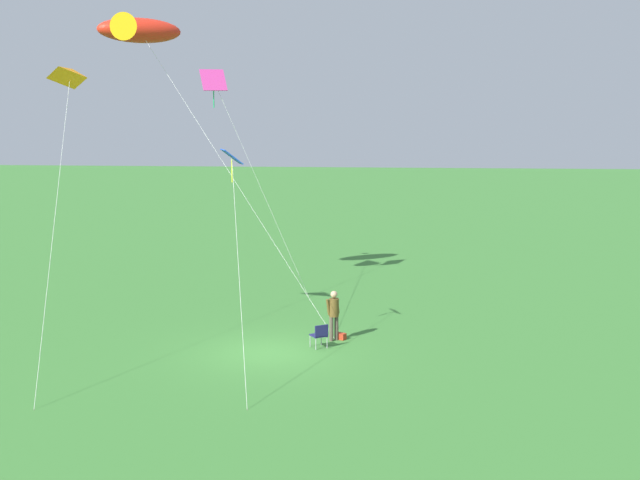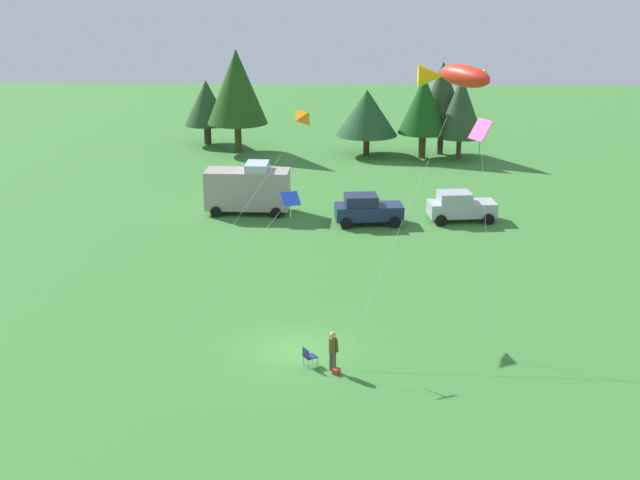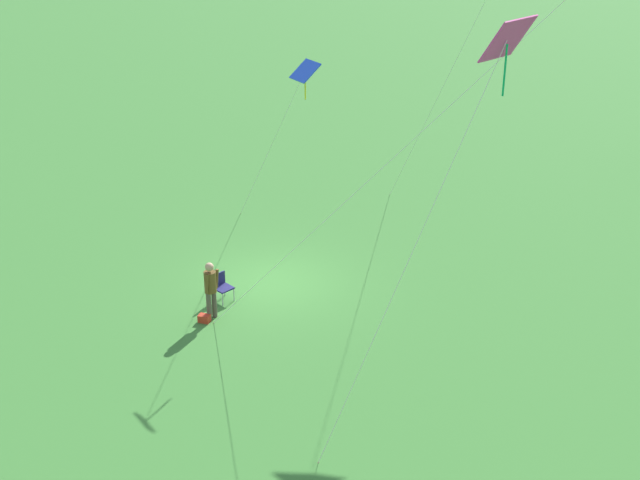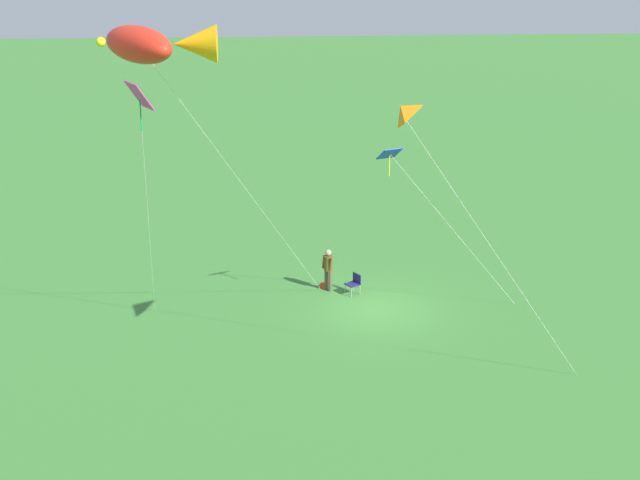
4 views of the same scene
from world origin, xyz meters
name	(u,v)px [view 1 (image 1 of 4)]	position (x,y,z in m)	size (l,w,h in m)	color
ground_plane	(270,353)	(0.00, 0.00, 0.00)	(160.00, 160.00, 0.00)	#3A7A32
person_kite_flyer	(334,311)	(1.68, -1.98, 1.02)	(0.50, 0.52, 1.74)	brown
folding_chair	(320,334)	(0.67, -1.58, 0.49)	(0.66, 0.66, 0.82)	navy
backpack_on_grass	(341,336)	(1.83, -2.22, 0.11)	(0.32, 0.22, 0.22)	#B8331D
kite_large_fish	(137,30)	(7.10, 6.20, 10.91)	(6.92, 9.95, 11.43)	red
kite_diamond_blue	(232,164)	(-0.36, 1.09, 6.19)	(5.71, 1.73, 6.66)	blue
kite_diamond_rainbow	(216,86)	(7.93, 3.27, 8.75)	(1.01, 4.38, 9.40)	#D83A96
kite_delta_orange	(73,76)	(0.32, 6.38, 8.95)	(6.85, 1.57, 9.37)	orange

